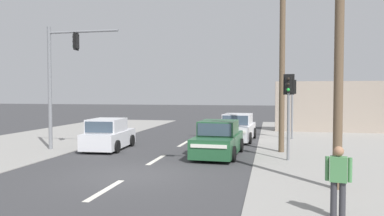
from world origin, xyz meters
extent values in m
plane|color=#3A3A3D|center=(0.00, 0.00, 0.00)|extent=(140.00, 140.00, 0.00)
cube|color=silver|center=(0.00, -2.00, 0.00)|extent=(0.20, 2.40, 0.01)
cube|color=silver|center=(0.00, 3.00, 0.00)|extent=(0.20, 2.40, 0.01)
cube|color=silver|center=(0.00, 8.00, 0.00)|extent=(0.20, 2.40, 0.01)
cylinder|color=brown|center=(6.53, -0.58, 4.50)|extent=(0.26, 0.26, 9.00)
cylinder|color=brown|center=(5.16, 6.01, 4.32)|extent=(0.26, 0.26, 8.64)
cylinder|color=slate|center=(-5.92, 4.58, 3.00)|extent=(0.18, 0.18, 6.00)
cylinder|color=slate|center=(-4.12, 4.55, 5.70)|extent=(3.60, 0.15, 0.11)
cube|color=black|center=(-4.48, 4.56, 5.25)|extent=(0.20, 0.26, 0.68)
cube|color=black|center=(-4.48, 4.56, 5.25)|extent=(0.05, 0.44, 0.84)
sphere|color=black|center=(-4.60, 4.56, 5.47)|extent=(0.13, 0.13, 0.13)
sphere|color=black|center=(-4.60, 4.56, 5.25)|extent=(0.13, 0.13, 0.13)
sphere|color=green|center=(-4.60, 4.56, 5.03)|extent=(0.13, 0.13, 0.13)
cylinder|color=slate|center=(5.37, 3.85, 1.40)|extent=(0.12, 0.12, 2.80)
cube|color=black|center=(5.37, 3.85, 3.14)|extent=(0.30, 0.26, 0.68)
cube|color=black|center=(5.37, 3.85, 3.14)|extent=(0.44, 0.14, 0.84)
sphere|color=black|center=(5.34, 3.73, 3.36)|extent=(0.13, 0.13, 0.13)
sphere|color=black|center=(5.34, 3.73, 3.14)|extent=(0.13, 0.13, 0.13)
sphere|color=green|center=(5.34, 3.73, 2.92)|extent=(0.13, 0.13, 0.13)
cylinder|color=slate|center=(5.93, 11.13, 1.40)|extent=(0.12, 0.12, 2.80)
cube|color=black|center=(5.93, 11.13, 3.14)|extent=(0.29, 0.24, 0.68)
cube|color=black|center=(5.93, 11.13, 3.14)|extent=(0.44, 0.10, 0.84)
sphere|color=red|center=(5.91, 11.01, 3.36)|extent=(0.13, 0.13, 0.13)
sphere|color=black|center=(5.91, 11.01, 3.14)|extent=(0.13, 0.13, 0.13)
sphere|color=black|center=(5.91, 11.01, 2.92)|extent=(0.13, 0.13, 0.13)
cube|color=#A39384|center=(11.00, 16.00, 1.80)|extent=(12.00, 1.00, 3.60)
cube|color=silver|center=(-3.18, 5.32, 0.51)|extent=(1.80, 3.68, 0.76)
cube|color=silver|center=(-3.16, 5.02, 1.21)|extent=(1.58, 1.98, 0.64)
cube|color=#384756|center=(-3.22, 5.99, 1.21)|extent=(1.36, 0.13, 0.54)
cube|color=#384756|center=(-3.11, 4.05, 1.21)|extent=(1.33, 0.13, 0.51)
cube|color=white|center=(-3.28, 7.14, 0.68)|extent=(1.36, 0.11, 0.14)
cylinder|color=black|center=(-4.04, 6.39, 0.30)|extent=(0.21, 0.61, 0.60)
cylinder|color=black|center=(-2.44, 6.48, 0.30)|extent=(0.21, 0.61, 0.60)
cylinder|color=black|center=(-3.92, 4.16, 0.30)|extent=(0.21, 0.61, 0.60)
cylinder|color=black|center=(-2.32, 4.25, 0.30)|extent=(0.21, 0.61, 0.60)
cube|color=#235633|center=(2.39, 4.48, 0.54)|extent=(1.88, 4.27, 0.80)
cube|color=#235633|center=(2.39, 4.53, 1.25)|extent=(1.64, 1.97, 0.62)
cube|color=#384756|center=(2.35, 3.56, 1.25)|extent=(1.44, 0.12, 0.53)
cube|color=#384756|center=(2.43, 5.50, 1.25)|extent=(1.41, 0.12, 0.50)
cube|color=white|center=(2.30, 2.36, 0.72)|extent=(1.45, 0.10, 0.14)
cylinder|color=black|center=(3.18, 3.14, 0.32)|extent=(0.22, 0.65, 0.64)
cylinder|color=black|center=(1.48, 3.21, 0.32)|extent=(0.22, 0.65, 0.64)
cylinder|color=black|center=(3.30, 5.74, 0.32)|extent=(0.22, 0.65, 0.64)
cylinder|color=black|center=(1.60, 5.82, 0.32)|extent=(0.22, 0.65, 0.64)
cube|color=silver|center=(2.78, 9.98, 0.54)|extent=(1.93, 4.29, 0.80)
cube|color=silver|center=(2.78, 10.03, 1.25)|extent=(1.66, 1.98, 0.62)
cube|color=#384756|center=(2.73, 9.06, 1.25)|extent=(1.44, 0.14, 0.53)
cube|color=#384756|center=(2.83, 10.99, 1.25)|extent=(1.41, 0.14, 0.50)
cube|color=white|center=(2.66, 7.86, 0.72)|extent=(1.45, 0.12, 0.14)
cylinder|color=black|center=(3.55, 8.63, 0.32)|extent=(0.23, 0.65, 0.64)
cylinder|color=black|center=(1.86, 8.72, 0.32)|extent=(0.23, 0.65, 0.64)
cylinder|color=black|center=(3.70, 11.23, 0.32)|extent=(0.23, 0.65, 0.64)
cylinder|color=black|center=(2.00, 11.32, 0.32)|extent=(0.23, 0.65, 0.64)
cylinder|color=#333338|center=(6.02, -3.23, 0.42)|extent=(0.14, 0.14, 0.84)
cylinder|color=#333338|center=(6.20, -3.26, 0.42)|extent=(0.14, 0.14, 0.84)
cube|color=#47844C|center=(6.11, -3.25, 1.12)|extent=(0.39, 0.28, 0.56)
sphere|color=#9E7051|center=(6.11, -3.25, 1.52)|extent=(0.22, 0.22, 0.22)
cylinder|color=#47844C|center=(5.88, -3.21, 1.12)|extent=(0.09, 0.09, 0.54)
cylinder|color=#47844C|center=(6.34, -3.29, 1.12)|extent=(0.09, 0.09, 0.54)
camera|label=1|loc=(4.61, -11.90, 2.81)|focal=35.00mm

